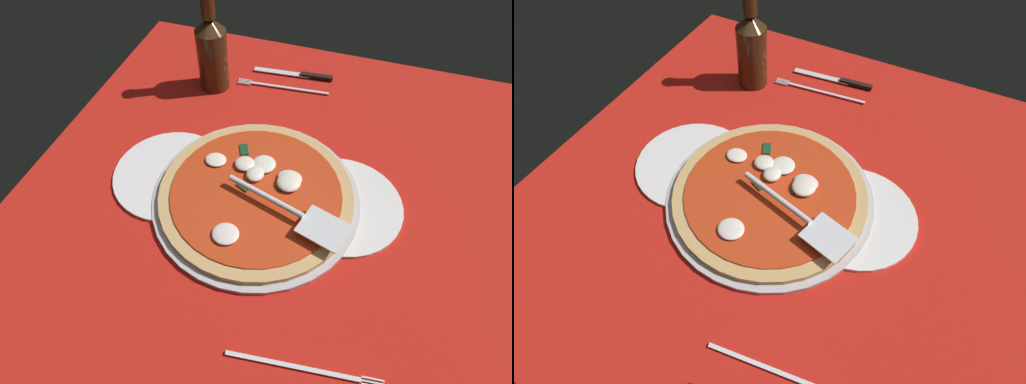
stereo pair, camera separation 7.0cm
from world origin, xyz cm
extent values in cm
cube|color=red|center=(0.00, 0.00, -0.40)|extent=(91.66, 91.66, 0.80)
cube|color=silver|center=(-42.56, -36.01, 0.05)|extent=(6.55, 6.55, 0.10)
cube|color=silver|center=(-36.01, -42.56, 0.05)|extent=(6.55, 6.55, 0.10)
cube|color=silver|center=(-36.01, -29.46, 0.05)|extent=(6.55, 6.55, 0.10)
cube|color=silver|center=(-36.01, -16.37, 0.05)|extent=(6.55, 6.55, 0.10)
cube|color=silver|center=(-36.01, -3.27, 0.05)|extent=(6.55, 6.55, 0.10)
cube|color=silver|center=(-36.01, 9.82, 0.05)|extent=(6.55, 6.55, 0.10)
cube|color=silver|center=(-36.01, 22.92, 0.05)|extent=(6.55, 6.55, 0.10)
cube|color=silver|center=(-29.46, -36.01, 0.05)|extent=(6.55, 6.55, 0.10)
cube|color=silver|center=(-29.46, -22.92, 0.05)|extent=(6.55, 6.55, 0.10)
cube|color=silver|center=(-29.46, -9.82, 0.05)|extent=(6.55, 6.55, 0.10)
cube|color=silver|center=(-29.46, 3.27, 0.05)|extent=(6.55, 6.55, 0.10)
cube|color=silver|center=(-29.46, 16.37, 0.05)|extent=(6.55, 6.55, 0.10)
cube|color=silver|center=(-22.92, -42.56, 0.05)|extent=(6.55, 6.55, 0.10)
cube|color=silver|center=(-22.92, -29.46, 0.05)|extent=(6.55, 6.55, 0.10)
cube|color=silver|center=(-22.92, -16.37, 0.05)|extent=(6.55, 6.55, 0.10)
cube|color=silver|center=(-22.92, -3.27, 0.05)|extent=(6.55, 6.55, 0.10)
cube|color=silver|center=(-22.92, 9.82, 0.05)|extent=(6.55, 6.55, 0.10)
cube|color=silver|center=(-22.92, 22.92, 0.05)|extent=(6.55, 6.55, 0.10)
cube|color=silver|center=(-16.37, -36.01, 0.05)|extent=(6.55, 6.55, 0.10)
cube|color=silver|center=(-16.37, -22.92, 0.05)|extent=(6.55, 6.55, 0.10)
cube|color=silver|center=(-16.37, -9.82, 0.05)|extent=(6.55, 6.55, 0.10)
cube|color=silver|center=(-16.37, 3.27, 0.05)|extent=(6.55, 6.55, 0.10)
cube|color=silver|center=(-16.37, 16.37, 0.05)|extent=(6.55, 6.55, 0.10)
cube|color=silver|center=(-9.82, -42.56, 0.05)|extent=(6.55, 6.55, 0.10)
cube|color=silver|center=(-9.82, -29.46, 0.05)|extent=(6.55, 6.55, 0.10)
cube|color=silver|center=(-9.82, -16.37, 0.05)|extent=(6.55, 6.55, 0.10)
cube|color=silver|center=(-9.82, -3.27, 0.05)|extent=(6.55, 6.55, 0.10)
cube|color=silver|center=(-9.82, 9.82, 0.05)|extent=(6.55, 6.55, 0.10)
cube|color=silver|center=(-9.82, 22.92, 0.05)|extent=(6.55, 6.55, 0.10)
cube|color=silver|center=(-3.27, -36.01, 0.05)|extent=(6.55, 6.55, 0.10)
cube|color=silver|center=(-3.27, -22.92, 0.05)|extent=(6.55, 6.55, 0.10)
cube|color=silver|center=(-3.27, -9.82, 0.05)|extent=(6.55, 6.55, 0.10)
cube|color=silver|center=(-3.27, 3.27, 0.05)|extent=(6.55, 6.55, 0.10)
cube|color=silver|center=(-3.27, 16.37, 0.05)|extent=(6.55, 6.55, 0.10)
cube|color=silver|center=(-3.27, 29.46, 0.05)|extent=(6.55, 6.55, 0.10)
cube|color=silver|center=(3.27, -42.56, 0.05)|extent=(6.55, 6.55, 0.10)
cube|color=silver|center=(3.27, -29.46, 0.05)|extent=(6.55, 6.55, 0.10)
cube|color=silver|center=(3.27, -16.37, 0.05)|extent=(6.55, 6.55, 0.10)
cube|color=silver|center=(3.27, -3.27, 0.05)|extent=(6.55, 6.55, 0.10)
cube|color=silver|center=(3.27, 9.82, 0.05)|extent=(6.55, 6.55, 0.10)
cube|color=silver|center=(3.27, 22.92, 0.05)|extent=(6.55, 6.55, 0.10)
cube|color=silver|center=(9.82, -36.01, 0.05)|extent=(6.55, 6.55, 0.10)
cube|color=silver|center=(9.82, -22.92, 0.05)|extent=(6.55, 6.55, 0.10)
cube|color=silver|center=(9.82, -9.82, 0.05)|extent=(6.55, 6.55, 0.10)
cube|color=silver|center=(9.82, 3.27, 0.05)|extent=(6.55, 6.55, 0.10)
cube|color=silver|center=(9.82, 16.37, 0.05)|extent=(6.55, 6.55, 0.10)
cube|color=silver|center=(9.82, 29.46, 0.05)|extent=(6.55, 6.55, 0.10)
cube|color=silver|center=(16.37, -42.56, 0.05)|extent=(6.55, 6.55, 0.10)
cube|color=silver|center=(16.37, -29.46, 0.05)|extent=(6.55, 6.55, 0.10)
cube|color=silver|center=(16.37, -16.37, 0.05)|extent=(6.55, 6.55, 0.10)
cube|color=silver|center=(16.37, -3.27, 0.05)|extent=(6.55, 6.55, 0.10)
cube|color=silver|center=(16.37, 9.82, 0.05)|extent=(6.55, 6.55, 0.10)
cube|color=silver|center=(16.37, 22.92, 0.05)|extent=(6.55, 6.55, 0.10)
cube|color=silver|center=(16.37, 36.01, 0.05)|extent=(6.55, 6.55, 0.10)
cube|color=silver|center=(22.92, -36.01, 0.05)|extent=(6.55, 6.55, 0.10)
cube|color=silver|center=(22.92, -22.92, 0.05)|extent=(6.55, 6.55, 0.10)
cube|color=silver|center=(22.92, -9.82, 0.05)|extent=(6.55, 6.55, 0.10)
cube|color=silver|center=(22.92, 3.27, 0.05)|extent=(6.55, 6.55, 0.10)
cube|color=silver|center=(22.92, 16.37, 0.05)|extent=(6.55, 6.55, 0.10)
cube|color=silver|center=(22.92, 29.46, 0.05)|extent=(6.55, 6.55, 0.10)
cube|color=silver|center=(29.46, -42.56, 0.05)|extent=(6.55, 6.55, 0.10)
cube|color=silver|center=(29.46, -29.46, 0.05)|extent=(6.55, 6.55, 0.10)
cube|color=silver|center=(29.46, -16.37, 0.05)|extent=(6.55, 6.55, 0.10)
cube|color=silver|center=(29.46, -3.27, 0.05)|extent=(6.55, 6.55, 0.10)
cube|color=silver|center=(29.46, 9.82, 0.05)|extent=(6.55, 6.55, 0.10)
cube|color=silver|center=(29.46, 22.92, 0.05)|extent=(6.55, 6.55, 0.10)
cube|color=silver|center=(29.46, 36.01, 0.05)|extent=(6.55, 6.55, 0.10)
cube|color=silver|center=(36.01, -36.01, 0.05)|extent=(6.55, 6.55, 0.10)
cube|color=silver|center=(36.01, -22.92, 0.05)|extent=(6.55, 6.55, 0.10)
cube|color=silver|center=(36.01, -9.82, 0.05)|extent=(6.55, 6.55, 0.10)
cube|color=silver|center=(36.01, 3.27, 0.05)|extent=(6.55, 6.55, 0.10)
cube|color=silver|center=(36.01, 16.37, 0.05)|extent=(6.55, 6.55, 0.10)
cube|color=silver|center=(36.01, 29.46, 0.05)|extent=(6.55, 6.55, 0.10)
cube|color=silver|center=(42.56, -42.56, 0.05)|extent=(6.55, 6.55, 0.10)
cube|color=silver|center=(42.56, -29.46, 0.05)|extent=(6.55, 6.55, 0.10)
cube|color=silver|center=(42.56, -16.37, 0.05)|extent=(6.55, 6.55, 0.10)
cube|color=silver|center=(42.56, -3.27, 0.05)|extent=(6.55, 6.55, 0.10)
cube|color=silver|center=(42.56, 9.82, 0.05)|extent=(6.55, 6.55, 0.10)
cylinder|color=#B8B2BA|center=(2.84, 3.10, 0.70)|extent=(36.80, 36.80, 1.19)
cylinder|color=white|center=(-12.07, 0.26, 0.60)|extent=(21.22, 21.22, 1.00)
cylinder|color=white|center=(19.51, 2.70, 0.60)|extent=(21.58, 21.58, 1.00)
cylinder|color=tan|center=(2.84, 3.10, 1.82)|extent=(34.31, 34.31, 1.05)
cylinder|color=#BE3514|center=(2.84, 3.10, 2.50)|extent=(30.16, 30.16, 0.30)
ellipsoid|color=silver|center=(-2.25, 0.36, 3.34)|extent=(4.27, 4.44, 1.37)
ellipsoid|color=white|center=(12.04, -1.28, 3.06)|extent=(3.96, 3.43, 0.82)
ellipsoid|color=white|center=(4.75, 13.24, 3.10)|extent=(4.45, 4.18, 0.90)
ellipsoid|color=silver|center=(6.56, -1.81, 3.24)|extent=(3.70, 3.54, 1.17)
ellipsoid|color=silver|center=(3.20, -2.88, 3.14)|extent=(4.33, 4.37, 0.97)
ellipsoid|color=silver|center=(3.98, 0.05, 3.30)|extent=(3.21, 3.50, 1.30)
ellipsoid|color=white|center=(-2.15, -1.11, 3.16)|extent=(4.43, 3.58, 1.02)
cube|color=#144017|center=(4.17, 0.42, 2.80)|extent=(2.79, 2.43, 0.30)
cube|color=#1A4319|center=(5.26, 3.03, 2.80)|extent=(2.62, 2.05, 0.30)
cube|color=#154223|center=(7.94, -5.52, 2.80)|extent=(2.53, 3.16, 0.30)
cube|color=#1C3E1E|center=(-1.94, 0.55, 2.80)|extent=(3.59, 3.35, 0.30)
cube|color=silver|center=(-9.98, 8.16, 4.17)|extent=(8.78, 7.89, 0.30)
cylinder|color=silver|center=(0.53, 5.06, 4.52)|extent=(14.25, 5.08, 1.00)
cube|color=white|center=(5.17, -31.02, 0.40)|extent=(18.43, 13.15, 0.60)
cube|color=silver|center=(4.95, -28.39, 0.83)|extent=(17.77, 2.08, 0.25)
cube|color=silver|center=(15.36, -28.18, 0.83)|extent=(3.01, 0.47, 0.25)
cube|color=silver|center=(15.32, -27.74, 0.83)|extent=(3.01, 0.47, 0.25)
cube|color=silver|center=(15.28, -27.30, 0.83)|extent=(3.01, 0.47, 0.25)
cube|color=silver|center=(15.25, -26.86, 0.83)|extent=(3.01, 0.47, 0.25)
cube|color=black|center=(-0.16, -34.12, 1.10)|extent=(7.50, 1.82, 0.80)
cube|color=silver|center=(8.16, -33.42, 0.83)|extent=(13.06, 2.48, 0.25)
cube|color=silver|center=(-10.50, 28.86, 0.83)|extent=(18.50, 2.74, 0.25)
cube|color=silver|center=(-21.21, 27.62, 0.83)|extent=(3.01, 0.57, 0.25)
cube|color=silver|center=(-21.16, 27.18, 0.83)|extent=(3.01, 0.57, 0.25)
cylinder|color=#37220F|center=(21.48, -24.78, 6.97)|extent=(6.54, 6.54, 13.73)
cone|color=#37220F|center=(21.48, -24.78, 15.25)|extent=(6.54, 6.54, 2.84)
camera|label=1|loc=(-10.21, 44.03, 58.30)|focal=28.20mm
camera|label=2|loc=(-16.73, 41.35, 58.30)|focal=28.20mm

